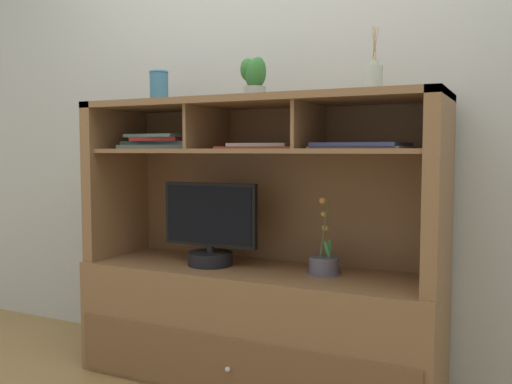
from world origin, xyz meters
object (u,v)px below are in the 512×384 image
Objects in this scene: media_console at (257,294)px; magazine_stack_left at (262,146)px; potted_orchid at (324,263)px; ceramic_vase at (159,87)px; potted_succulent at (254,76)px; magazine_stack_centre at (166,142)px; magazine_stack_right at (361,146)px; tv_monitor at (210,231)px; diffuser_bottle at (374,78)px.

magazine_stack_left is (0.03, -0.00, 0.68)m from media_console.
potted_orchid is 2.15× the size of ceramic_vase.
potted_succulent is (-0.32, -0.04, 0.82)m from potted_orchid.
potted_succulent is at bearing -3.71° from magazine_stack_centre.
magazine_stack_right is (0.17, -0.05, 0.51)m from potted_orchid.
media_console is at bearing -1.08° from magazine_stack_centre.
tv_monitor is 0.47m from magazine_stack_left.
potted_orchid is 0.98m from magazine_stack_centre.
magazine_stack_left is 2.51× the size of ceramic_vase.
media_console is at bearing 84.85° from potted_succulent.
magazine_stack_centre is 1.07m from diffuser_bottle.
magazine_stack_left is at bearing -1.33° from magazine_stack_centre.
tv_monitor is at bearing -179.08° from diffuser_bottle.
media_console is 4.16× the size of magazine_stack_right.
magazine_stack_right is (0.46, -0.03, 0.00)m from magazine_stack_left.
media_console reaches higher than magazine_stack_left.
magazine_stack_left is 0.93× the size of magazine_stack_centre.
media_console is at bearing 176.11° from magazine_stack_right.
magazine_stack_centre is 0.58m from potted_succulent.
magazine_stack_left is (0.25, 0.04, 0.40)m from tv_monitor.
diffuser_bottle is at bearing -0.57° from potted_succulent.
potted_succulent is at bearing 4.52° from tv_monitor.
diffuser_bottle is at bearing 6.43° from magazine_stack_right.
potted_orchid is 0.54m from magazine_stack_right.
ceramic_vase is at bearing 178.25° from diffuser_bottle.
media_console is 1.09m from diffuser_bottle.
ceramic_vase is (-1.07, 0.03, 0.02)m from diffuser_bottle.
diffuser_bottle is at bearing -2.87° from magazine_stack_left.
ceramic_vase reaches higher than potted_orchid.
potted_orchid is at bearing 163.19° from magazine_stack_right.
potted_orchid is 0.80× the size of magazine_stack_centre.
potted_succulent is at bearing 178.78° from magazine_stack_right.
ceramic_vase reaches higher than media_console.
diffuser_bottle is 1.07m from ceramic_vase.
diffuser_bottle is (0.05, 0.01, 0.27)m from magazine_stack_right.
tv_monitor is at bearing -175.48° from potted_succulent.
magazine_stack_left is at bearing -175.70° from potted_orchid.
magazine_stack_left is 0.46m from magazine_stack_right.
magazine_stack_left and magazine_stack_right have the same top height.
diffuser_bottle reaches higher than magazine_stack_right.
magazine_stack_centre is at bearing 176.29° from potted_succulent.
potted_succulent is (0.22, 0.02, 0.71)m from tv_monitor.
ceramic_vase reaches higher than magazine_stack_centre.
magazine_stack_right reaches higher than tv_monitor.
media_console reaches higher than potted_orchid.
media_console is at bearing 10.24° from tv_monitor.
media_console is 0.99m from potted_succulent.
magazine_stack_right is (0.72, 0.01, 0.40)m from tv_monitor.
tv_monitor is 0.50m from magazine_stack_centre.
potted_orchid is (0.54, 0.06, -0.12)m from tv_monitor.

